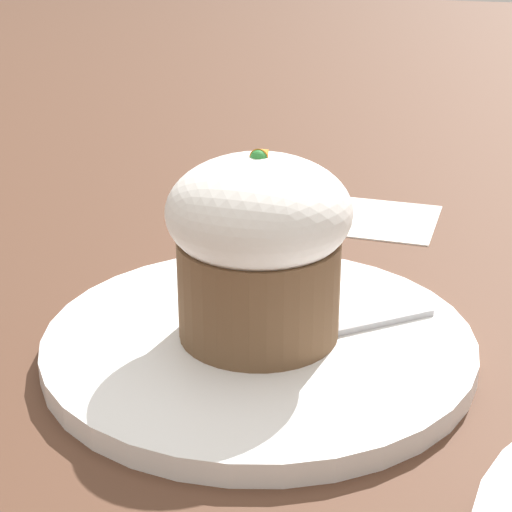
% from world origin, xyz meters
% --- Properties ---
extents(ground_plane, '(4.00, 4.00, 0.00)m').
position_xyz_m(ground_plane, '(0.00, 0.00, 0.00)').
color(ground_plane, '#513323').
extents(dessert_plate, '(0.26, 0.26, 0.01)m').
position_xyz_m(dessert_plate, '(0.00, 0.00, 0.01)').
color(dessert_plate, white).
rests_on(dessert_plate, ground_plane).
extents(carrot_cake, '(0.11, 0.11, 0.11)m').
position_xyz_m(carrot_cake, '(-0.00, 0.00, 0.07)').
color(carrot_cake, brown).
rests_on(carrot_cake, dessert_plate).
extents(spoon, '(0.10, 0.11, 0.01)m').
position_xyz_m(spoon, '(-0.00, -0.03, 0.02)').
color(spoon, '#B7B7BC').
rests_on(spoon, dessert_plate).
extents(paper_napkin, '(0.10, 0.08, 0.00)m').
position_xyz_m(paper_napkin, '(0.25, -0.04, 0.00)').
color(paper_napkin, white).
rests_on(paper_napkin, ground_plane).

